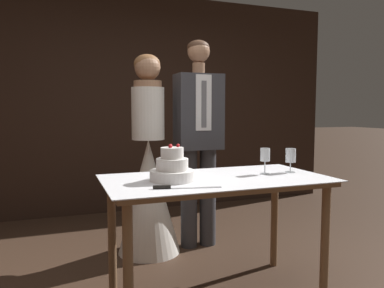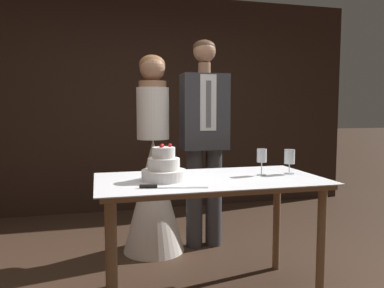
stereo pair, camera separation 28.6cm
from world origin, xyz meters
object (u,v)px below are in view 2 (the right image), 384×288
Objects in this scene: wine_glass_middle at (290,158)px; bride at (153,179)px; cake_table at (210,192)px; wine_glass_near at (262,157)px; groom at (204,134)px; cake_knife at (160,187)px; tiered_cake at (164,168)px.

bride is (-0.81, 0.91, -0.28)m from wine_glass_middle.
cake_table is 8.56× the size of wine_glass_middle.
wine_glass_middle is (0.21, -0.00, -0.01)m from wine_glass_near.
groom is at bearing 110.98° from wine_glass_middle.
cake_table is 0.43m from wine_glass_near.
bride is 0.61m from groom.
wine_glass_near is at bearing 179.86° from wine_glass_middle.
wine_glass_near is at bearing -56.41° from bride.
bride is (0.13, 1.16, -0.17)m from cake_knife.
tiered_cake reaches higher than wine_glass_middle.
cake_knife is at bearing -165.38° from wine_glass_middle.
wine_glass_near is 0.10× the size of bride.
tiered_cake is 0.15× the size of groom.
tiered_cake is 0.25m from cake_knife.
bride is (-0.60, 0.91, -0.29)m from wine_glass_near.
groom is (-0.14, 0.91, 0.10)m from wine_glass_near.
cake_knife is 2.14× the size of wine_glass_near.
cake_knife reaches higher than cake_table.
tiered_cake reaches higher than cake_table.
cake_table is 0.35m from tiered_cake.
bride is at bearing 131.72° from wine_glass_middle.
bride is at bearing 85.67° from tiered_cake.
cake_table is at bearing -104.05° from groom.
groom is at bearing 98.84° from wine_glass_near.
wine_glass_middle is at bearing -48.28° from bride.
bride is at bearing 179.92° from groom.
cake_knife is (-0.36, -0.23, 0.10)m from cake_table.
cake_knife is 0.21× the size of groom.
cake_table is 0.44m from cake_knife.
wine_glass_near is 0.10× the size of groom.
cake_knife is 2.26× the size of wine_glass_middle.
tiered_cake is 0.68m from wine_glass_near.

